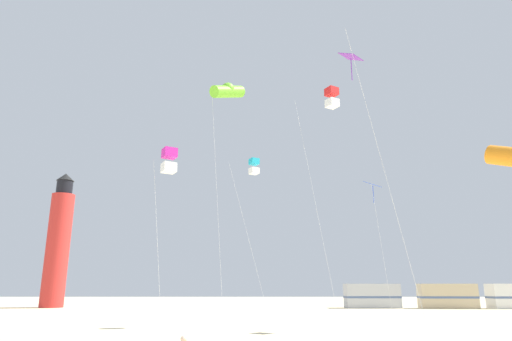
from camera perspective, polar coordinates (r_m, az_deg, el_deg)
kite_tube_lime at (r=25.76m, az=-3.66°, el=10.29°), size 2.10×2.39×14.21m
kite_box_scarlet at (r=25.26m, az=9.90°, el=9.28°), size 2.48×2.47×13.41m
kite_box_magenta at (r=20.54m, az=-11.21°, el=1.25°), size 1.07×1.07×8.76m
kite_diamond_blue at (r=28.92m, az=15.09°, el=-2.42°), size 1.28×1.28×9.09m
kite_diamond_violet at (r=21.09m, az=12.69°, el=12.85°), size 3.06×2.94×13.14m
kite_box_cyan at (r=31.63m, az=-0.21°, el=0.51°), size 2.91×2.19×11.53m
lighthouse_distant at (r=61.04m, az=-24.33°, el=-8.55°), size 2.80×2.80×16.80m
rv_van_silver at (r=56.24m, az=14.92°, el=-15.52°), size 6.46×2.39×2.80m
rv_van_tan at (r=58.06m, az=23.71°, el=-14.76°), size 6.62×2.88×2.80m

